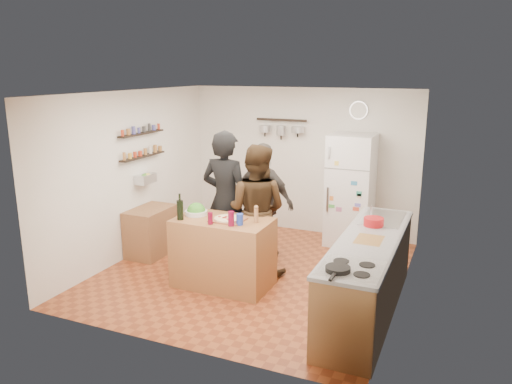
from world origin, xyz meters
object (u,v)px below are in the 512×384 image
at_px(wine_bottle, 180,210).
at_px(wall_clock, 359,110).
at_px(salad_bowl, 196,213).
at_px(person_center, 256,210).
at_px(counter_run, 368,277).
at_px(skillet, 338,269).
at_px(fridge, 350,190).
at_px(prep_island, 223,253).
at_px(person_left, 226,201).
at_px(side_table, 151,231).
at_px(salt_canister, 240,219).
at_px(red_bowl, 374,222).
at_px(person_back, 263,202).
at_px(pepper_mill, 256,216).

bearing_deg(wine_bottle, wall_clock, 59.87).
bearing_deg(salad_bowl, person_center, 39.21).
relative_size(counter_run, skillet, 10.84).
bearing_deg(person_center, salad_bowl, 38.46).
distance_m(counter_run, fridge, 2.46).
xyz_separation_m(prep_island, person_left, (-0.24, 0.57, 0.54)).
bearing_deg(salad_bowl, person_left, 70.78).
bearing_deg(side_table, wine_bottle, -37.54).
distance_m(salt_canister, person_left, 0.87).
relative_size(skillet, red_bowl, 0.99).
bearing_deg(person_left, side_table, 2.43).
height_order(person_left, side_table, person_left).
distance_m(person_back, skillet, 2.79).
height_order(pepper_mill, person_left, person_left).
height_order(salt_canister, red_bowl, salt_canister).
height_order(prep_island, person_left, person_left).
height_order(salt_canister, side_table, salt_canister).
relative_size(salad_bowl, wall_clock, 0.99).
height_order(person_left, fridge, person_left).
relative_size(salt_canister, person_left, 0.07).
xyz_separation_m(skillet, wall_clock, (-0.65, 3.71, 1.21)).
height_order(person_center, side_table, person_center).
xyz_separation_m(skillet, side_table, (-3.34, 1.68, -0.58)).
bearing_deg(side_table, prep_island, -20.67).
bearing_deg(fridge, red_bowl, -68.87).
xyz_separation_m(salt_canister, counter_run, (1.60, 0.10, -0.53)).
distance_m(person_left, side_table, 1.45).
height_order(wine_bottle, fridge, fridge).
bearing_deg(side_table, person_back, 18.06).
bearing_deg(fridge, salad_bowl, -125.01).
distance_m(salad_bowl, pepper_mill, 0.87).
bearing_deg(skillet, wall_clock, 99.94).
relative_size(pepper_mill, skillet, 0.74).
relative_size(wine_bottle, red_bowl, 1.04).
distance_m(prep_island, wine_bottle, 0.80).
xyz_separation_m(salad_bowl, person_center, (0.64, 0.52, -0.03)).
xyz_separation_m(wine_bottle, pepper_mill, (0.95, 0.27, -0.04)).
xyz_separation_m(red_bowl, wall_clock, (-0.70, 2.14, 1.18)).
relative_size(pepper_mill, side_table, 0.22).
bearing_deg(person_left, salt_canister, 131.43).
relative_size(person_back, counter_run, 0.67).
bearing_deg(person_center, wall_clock, -115.11).
height_order(person_center, wall_clock, wall_clock).
bearing_deg(person_center, skillet, 132.62).
distance_m(wine_bottle, skillet, 2.46).
xyz_separation_m(salad_bowl, counter_run, (2.32, -0.07, -0.49)).
relative_size(prep_island, pepper_mill, 6.98).
xyz_separation_m(prep_island, skillet, (1.80, -1.09, 0.49)).
bearing_deg(prep_island, salad_bowl, 173.21).
bearing_deg(salt_canister, fridge, 70.63).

